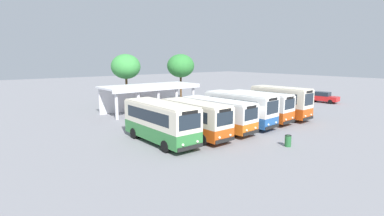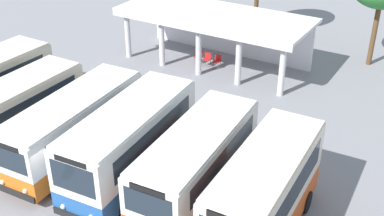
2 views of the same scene
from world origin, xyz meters
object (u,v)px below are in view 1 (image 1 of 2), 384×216
object	(u,v)px
city_bus_fifth_blue	(259,105)
waiting_chair_second_from_end	(151,108)
waiting_chair_middle_seat	(156,108)
city_bus_far_end_green	(281,101)
waiting_chair_end_by_column	(146,109)
city_bus_fourth_amber	(240,108)
litter_bin_apron	(288,141)
city_bus_nearest_orange	(160,121)
parked_car_flank	(323,97)
city_bus_second_in_row	(195,118)
city_bus_middle_cream	(217,113)

from	to	relation	value
city_bus_fifth_blue	waiting_chair_second_from_end	world-z (taller)	city_bus_fifth_blue
city_bus_fifth_blue	waiting_chair_middle_seat	xyz separation A→B (m)	(-5.50, 11.81, -1.21)
city_bus_far_end_green	waiting_chair_end_by_column	xyz separation A→B (m)	(-10.03, 12.39, -1.41)
city_bus_fourth_amber	litter_bin_apron	world-z (taller)	city_bus_fourth_amber
city_bus_nearest_orange	parked_car_flank	xyz separation A→B (m)	(31.16, 2.70, -0.97)
city_bus_second_in_row	waiting_chair_end_by_column	bearing A→B (deg)	78.71
city_bus_middle_cream	city_bus_fifth_blue	world-z (taller)	city_bus_fifth_blue
city_bus_middle_cream	litter_bin_apron	xyz separation A→B (m)	(0.76, -7.08, -1.19)
city_bus_second_in_row	city_bus_fifth_blue	size ratio (longest dim) A/B	0.97
city_bus_middle_cream	waiting_chair_middle_seat	bearing A→B (deg)	86.33
city_bus_fourth_amber	waiting_chair_second_from_end	world-z (taller)	city_bus_fourth_amber
waiting_chair_end_by_column	waiting_chair_second_from_end	xyz separation A→B (m)	(0.70, -0.08, 0.00)
city_bus_second_in_row	waiting_chair_middle_seat	distance (m)	13.20
waiting_chair_middle_seat	litter_bin_apron	xyz separation A→B (m)	(-0.01, -19.06, -0.07)
city_bus_second_in_row	city_bus_fourth_amber	bearing A→B (deg)	5.35
parked_car_flank	waiting_chair_middle_seat	size ratio (longest dim) A/B	5.30
city_bus_second_in_row	city_bus_fourth_amber	distance (m)	6.30
waiting_chair_middle_seat	litter_bin_apron	distance (m)	19.06
city_bus_middle_cream	city_bus_fourth_amber	world-z (taller)	city_bus_fourth_amber
city_bus_fourth_amber	city_bus_fifth_blue	size ratio (longest dim) A/B	1.03
city_bus_far_end_green	waiting_chair_second_from_end	bearing A→B (deg)	127.17
city_bus_fourth_amber	litter_bin_apron	xyz separation A→B (m)	(-2.37, -7.09, -1.37)
city_bus_nearest_orange	city_bus_fifth_blue	xyz separation A→B (m)	(12.54, 0.20, -0.07)
city_bus_middle_cream	waiting_chair_end_by_column	world-z (taller)	city_bus_middle_cream
city_bus_far_end_green	waiting_chair_end_by_column	world-z (taller)	city_bus_far_end_green
city_bus_second_in_row	city_bus_fifth_blue	world-z (taller)	city_bus_fifth_blue
waiting_chair_middle_seat	parked_car_flank	bearing A→B (deg)	-21.12
city_bus_nearest_orange	waiting_chair_end_by_column	size ratio (longest dim) A/B	9.13
city_bus_fourth_amber	waiting_chair_middle_seat	xyz separation A→B (m)	(-2.37, 11.97, -1.30)
city_bus_fourth_amber	city_bus_fifth_blue	bearing A→B (deg)	2.91
city_bus_middle_cream	city_bus_fourth_amber	size ratio (longest dim) A/B	1.04
city_bus_nearest_orange	city_bus_fourth_amber	distance (m)	9.40
litter_bin_apron	waiting_chair_end_by_column	bearing A→B (deg)	94.16
city_bus_far_end_green	waiting_chair_middle_seat	size ratio (longest dim) A/B	7.91
city_bus_middle_cream	waiting_chair_middle_seat	world-z (taller)	city_bus_middle_cream
city_bus_nearest_orange	city_bus_second_in_row	bearing A→B (deg)	-9.81
city_bus_fifth_blue	city_bus_far_end_green	size ratio (longest dim) A/B	1.09
waiting_chair_middle_seat	city_bus_fourth_amber	bearing A→B (deg)	-78.82
city_bus_second_in_row	waiting_chair_second_from_end	bearing A→B (deg)	75.60
city_bus_fifth_blue	litter_bin_apron	size ratio (longest dim) A/B	8.25
waiting_chair_second_from_end	parked_car_flank	bearing A→B (deg)	-20.44
city_bus_fifth_blue	parked_car_flank	distance (m)	18.81
parked_car_flank	city_bus_far_end_green	bearing A→B (deg)	-168.84
city_bus_nearest_orange	parked_car_flank	world-z (taller)	city_bus_nearest_orange
parked_car_flank	waiting_chair_end_by_column	bearing A→B (deg)	159.91
city_bus_nearest_orange	waiting_chair_middle_seat	xyz separation A→B (m)	(7.04, 12.01, -1.28)
waiting_chair_middle_seat	city_bus_nearest_orange	bearing A→B (deg)	-120.36
waiting_chair_middle_seat	litter_bin_apron	bearing A→B (deg)	-90.02
city_bus_far_end_green	waiting_chair_end_by_column	distance (m)	16.00
parked_car_flank	waiting_chair_second_from_end	world-z (taller)	parked_car_flank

